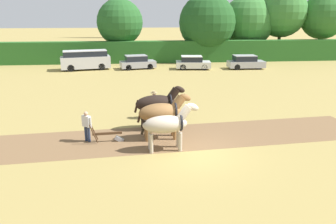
{
  "coord_description": "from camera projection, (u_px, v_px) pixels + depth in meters",
  "views": [
    {
      "loc": [
        -2.51,
        -13.91,
        6.3
      ],
      "look_at": [
        -0.9,
        2.81,
        1.1
      ],
      "focal_mm": 35.0,
      "sensor_mm": 36.0,
      "label": 1
    }
  ],
  "objects": [
    {
      "name": "hedgerow",
      "position": [
        156.0,
        52.0,
        41.47
      ],
      "size": [
        75.78,
        1.44,
        2.69
      ],
      "primitive_type": "cube",
      "color": "#286023",
      "rests_on": "ground"
    },
    {
      "name": "parked_car_center",
      "position": [
        246.0,
        62.0,
        37.08
      ],
      "size": [
        4.06,
        1.79,
        1.53
      ],
      "rotation": [
        0.0,
        0.0,
        0.0
      ],
      "color": "#A8A8B2",
      "rests_on": "ground"
    },
    {
      "name": "draft_horse_lead_right",
      "position": [
        162.0,
        113.0,
        16.52
      ],
      "size": [
        2.83,
        1.19,
        2.4
      ],
      "rotation": [
        0.0,
        0.0,
        0.08
      ],
      "color": "brown",
      "rests_on": "ground"
    },
    {
      "name": "parked_car_center_left",
      "position": [
        193.0,
        63.0,
        36.83
      ],
      "size": [
        4.0,
        2.21,
        1.48
      ],
      "rotation": [
        0.0,
        0.0,
        -0.1
      ],
      "color": "silver",
      "rests_on": "ground"
    },
    {
      "name": "draft_horse_lead_left",
      "position": [
        168.0,
        124.0,
        15.15
      ],
      "size": [
        2.79,
        1.03,
        2.32
      ],
      "rotation": [
        0.0,
        0.0,
        0.08
      ],
      "color": "#B2A38E",
      "rests_on": "ground"
    },
    {
      "name": "church_spire",
      "position": [
        113.0,
        0.0,
        77.85
      ],
      "size": [
        2.58,
        2.58,
        16.76
      ],
      "color": "gray",
      "rests_on": "ground"
    },
    {
      "name": "parked_van",
      "position": [
        85.0,
        60.0,
        36.43
      ],
      "size": [
        5.61,
        3.01,
        2.13
      ],
      "rotation": [
        0.0,
        0.0,
        0.2
      ],
      "color": "#BCBCC1",
      "rests_on": "ground"
    },
    {
      "name": "tree_right",
      "position": [
        323.0,
        17.0,
        44.43
      ],
      "size": [
        6.02,
        6.02,
        8.58
      ],
      "color": "brown",
      "rests_on": "ground"
    },
    {
      "name": "parked_car_left",
      "position": [
        137.0,
        62.0,
        37.04
      ],
      "size": [
        4.19,
        2.49,
        1.54
      ],
      "rotation": [
        0.0,
        0.0,
        0.2
      ],
      "color": "#9E9EA8",
      "rests_on": "ground"
    },
    {
      "name": "draft_horse_trail_left",
      "position": [
        158.0,
        104.0,
        17.91
      ],
      "size": [
        2.88,
        1.17,
        2.46
      ],
      "rotation": [
        0.0,
        0.0,
        0.08
      ],
      "color": "black",
      "rests_on": "ground"
    },
    {
      "name": "farmer_beside_team",
      "position": [
        154.0,
        102.0,
        19.81
      ],
      "size": [
        0.46,
        0.54,
        1.7
      ],
      "rotation": [
        0.0,
        0.0,
        -0.66
      ],
      "color": "#28334C",
      "rests_on": "ground"
    },
    {
      "name": "ground_plane",
      "position": [
        193.0,
        152.0,
        15.32
      ],
      "size": [
        240.0,
        240.0,
        0.0
      ],
      "primitive_type": "plane",
      "color": "#998447"
    },
    {
      "name": "tree_center_left",
      "position": [
        207.0,
        22.0,
        42.41
      ],
      "size": [
        7.31,
        7.31,
        8.53
      ],
      "color": "brown",
      "rests_on": "ground"
    },
    {
      "name": "farmer_at_plow",
      "position": [
        87.0,
        124.0,
        16.27
      ],
      "size": [
        0.53,
        0.44,
        1.57
      ],
      "rotation": [
        0.0,
        0.0,
        0.91
      ],
      "color": "#28334C",
      "rests_on": "ground"
    },
    {
      "name": "tree_left",
      "position": [
        120.0,
        22.0,
        41.88
      ],
      "size": [
        5.88,
        5.88,
        7.85
      ],
      "color": "#423323",
      "rests_on": "ground"
    },
    {
      "name": "plowed_furrow_strip",
      "position": [
        65.0,
        144.0,
        16.12
      ],
      "size": [
        31.9,
        6.25,
        0.01
      ],
      "primitive_type": "cube",
      "rotation": [
        0.0,
        0.0,
        0.08
      ],
      "color": "brown",
      "rests_on": "ground"
    },
    {
      "name": "tree_center_right",
      "position": [
        282.0,
        12.0,
        44.92
      ],
      "size": [
        6.8,
        6.8,
        9.55
      ],
      "color": "brown",
      "rests_on": "ground"
    },
    {
      "name": "plow",
      "position": [
        110.0,
        136.0,
        16.39
      ],
      "size": [
        1.7,
        0.49,
        1.13
      ],
      "rotation": [
        0.0,
        0.0,
        0.08
      ],
      "color": "#4C331E",
      "rests_on": "ground"
    },
    {
      "name": "tree_center",
      "position": [
        248.0,
        22.0,
        45.56
      ],
      "size": [
        7.22,
        7.22,
        8.46
      ],
      "color": "#423323",
      "rests_on": "ground"
    }
  ]
}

